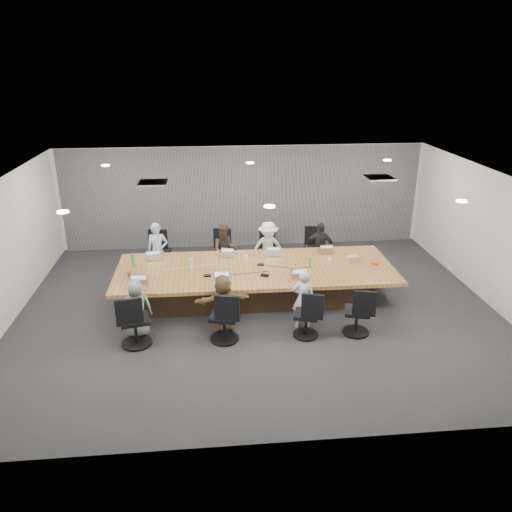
{
  "coord_description": "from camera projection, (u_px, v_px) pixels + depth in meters",
  "views": [
    {
      "loc": [
        -0.96,
        -9.42,
        4.96
      ],
      "look_at": [
        0.0,
        0.4,
        1.05
      ],
      "focal_mm": 35.0,
      "sensor_mm": 36.0,
      "label": 1
    }
  ],
  "objects": [
    {
      "name": "chair_7",
      "position": [
        357.0,
        315.0,
        9.53
      ],
      "size": [
        0.66,
        0.66,
        0.8
      ],
      "primitive_type": null,
      "rotation": [
        0.0,
        0.0,
        -0.26
      ],
      "color": "black",
      "rests_on": "ground"
    },
    {
      "name": "laptop_5",
      "position": [
        222.0,
        284.0,
        10.01
      ],
      "size": [
        0.34,
        0.23,
        0.02
      ],
      "primitive_type": "cube",
      "rotation": [
        0.0,
        0.0,
        0.01
      ],
      "color": "#B2B2B7",
      "rests_on": "conference_table"
    },
    {
      "name": "cup_white_near",
      "position": [
        330.0,
        260.0,
        11.13
      ],
      "size": [
        0.09,
        0.09,
        0.09
      ],
      "primitive_type": "cylinder",
      "rotation": [
        0.0,
        0.0,
        0.29
      ],
      "color": "white",
      "rests_on": "conference_table"
    },
    {
      "name": "laptop_4",
      "position": [
        139.0,
        287.0,
        9.86
      ],
      "size": [
        0.37,
        0.28,
        0.02
      ],
      "primitive_type": "cube",
      "rotation": [
        0.0,
        0.0,
        -0.15
      ],
      "color": "#8C6647",
      "rests_on": "conference_table"
    },
    {
      "name": "laptop_2",
      "position": [
        271.0,
        253.0,
        11.6
      ],
      "size": [
        0.36,
        0.28,
        0.02
      ],
      "primitive_type": "cube",
      "rotation": [
        0.0,
        0.0,
        2.98
      ],
      "color": "#B2B2B7",
      "rests_on": "conference_table"
    },
    {
      "name": "chair_6",
      "position": [
        306.0,
        318.0,
        9.45
      ],
      "size": [
        0.64,
        0.64,
        0.76
      ],
      "primitive_type": null,
      "rotation": [
        0.0,
        0.0,
        -0.29
      ],
      "color": "black",
      "rests_on": "ground"
    },
    {
      "name": "person_3",
      "position": [
        319.0,
        248.0,
        12.26
      ],
      "size": [
        0.8,
        0.48,
        1.27
      ],
      "primitive_type": "imported",
      "rotation": [
        0.0,
        0.0,
        6.04
      ],
      "color": "black",
      "rests_on": "ground"
    },
    {
      "name": "person_1",
      "position": [
        225.0,
        250.0,
        12.05
      ],
      "size": [
        0.64,
        0.51,
        1.3
      ],
      "primitive_type": "imported",
      "rotation": [
        0.0,
        0.0,
        6.31
      ],
      "color": "#3A2F28",
      "rests_on": "ground"
    },
    {
      "name": "chair_3",
      "position": [
        316.0,
        251.0,
        12.67
      ],
      "size": [
        0.65,
        0.65,
        0.81
      ],
      "primitive_type": null,
      "rotation": [
        0.0,
        0.0,
        2.92
      ],
      "color": "black",
      "rests_on": "ground"
    },
    {
      "name": "chair_1",
      "position": [
        225.0,
        254.0,
        12.46
      ],
      "size": [
        0.66,
        0.66,
        0.83
      ],
      "primitive_type": null,
      "rotation": [
        0.0,
        0.0,
        2.94
      ],
      "color": "black",
      "rests_on": "ground"
    },
    {
      "name": "bottle_green_left",
      "position": [
        133.0,
        260.0,
        10.88
      ],
      "size": [
        0.09,
        0.09,
        0.28
      ],
      "primitive_type": "cylinder",
      "rotation": [
        0.0,
        0.0,
        -0.2
      ],
      "color": "#3A8E40",
      "rests_on": "conference_table"
    },
    {
      "name": "person_4",
      "position": [
        137.0,
        308.0,
        9.41
      ],
      "size": [
        0.61,
        0.45,
        1.16
      ],
      "primitive_type": "imported",
      "rotation": [
        0.0,
        0.0,
        3.29
      ],
      "color": "slate",
      "rests_on": "ground"
    },
    {
      "name": "floor",
      "position": [
        258.0,
        309.0,
        10.63
      ],
      "size": [
        10.0,
        8.0,
        0.0
      ],
      "primitive_type": "cube",
      "color": "#2C2C30",
      "rests_on": "ground"
    },
    {
      "name": "person_5",
      "position": [
        223.0,
        304.0,
        9.56
      ],
      "size": [
        1.13,
        0.51,
        1.18
      ],
      "primitive_type": "imported",
      "rotation": [
        0.0,
        0.0,
        3.29
      ],
      "color": "brown",
      "rests_on": "ground"
    },
    {
      "name": "conference_table",
      "position": [
        256.0,
        282.0,
        10.94
      ],
      "size": [
        6.0,
        2.2,
        0.74
      ],
      "color": "#3C281A",
      "rests_on": "ground"
    },
    {
      "name": "curtain",
      "position": [
        244.0,
        197.0,
        13.74
      ],
      "size": [
        9.8,
        0.04,
        2.8
      ],
      "primitive_type": "cube",
      "color": "slate",
      "rests_on": "ground"
    },
    {
      "name": "mug_brown",
      "position": [
        130.0,
        274.0,
        10.35
      ],
      "size": [
        0.11,
        0.11,
        0.11
      ],
      "primitive_type": "cylinder",
      "rotation": [
        0.0,
        0.0,
        -0.25
      ],
      "color": "brown",
      "rests_on": "conference_table"
    },
    {
      "name": "chair_5",
      "position": [
        224.0,
        320.0,
        9.29
      ],
      "size": [
        0.69,
        0.69,
        0.85
      ],
      "primitive_type": null,
      "rotation": [
        0.0,
        0.0,
        -0.24
      ],
      "color": "black",
      "rests_on": "ground"
    },
    {
      "name": "laptop_3",
      "position": [
        325.0,
        251.0,
        11.71
      ],
      "size": [
        0.31,
        0.22,
        0.02
      ],
      "primitive_type": "cube",
      "rotation": [
        0.0,
        0.0,
        3.12
      ],
      "color": "#8C6647",
      "rests_on": "conference_table"
    },
    {
      "name": "wall_front",
      "position": [
        289.0,
        356.0,
        6.41
      ],
      "size": [
        10.0,
        0.0,
        2.8
      ],
      "primitive_type": "cube",
      "rotation": [
        -1.57,
        0.0,
        0.0
      ],
      "color": "beige",
      "rests_on": "ground"
    },
    {
      "name": "person_2",
      "position": [
        268.0,
        248.0,
        12.14
      ],
      "size": [
        0.9,
        0.57,
        1.33
      ],
      "primitive_type": "imported",
      "rotation": [
        0.0,
        0.0,
        6.38
      ],
      "color": "silver",
      "rests_on": "ground"
    },
    {
      "name": "laptop_0",
      "position": [
        156.0,
        257.0,
        11.36
      ],
      "size": [
        0.36,
        0.27,
        0.02
      ],
      "primitive_type": "cube",
      "rotation": [
        0.0,
        0.0,
        3.3
      ],
      "color": "#B2B2B7",
      "rests_on": "conference_table"
    },
    {
      "name": "chair_4",
      "position": [
        135.0,
        323.0,
        9.14
      ],
      "size": [
        0.7,
        0.7,
        0.88
      ],
      "primitive_type": null,
      "rotation": [
        0.0,
        0.0,
        0.2
      ],
      "color": "black",
      "rests_on": "ground"
    },
    {
      "name": "mic_right",
      "position": [
        261.0,
        264.0,
        10.95
      ],
      "size": [
        0.16,
        0.13,
        0.03
      ],
      "primitive_type": "cube",
      "rotation": [
        0.0,
        0.0,
        -0.32
      ],
      "color": "black",
      "rests_on": "conference_table"
    },
    {
      "name": "stapler",
      "position": [
        265.0,
        275.0,
        10.36
      ],
      "size": [
        0.17,
        0.1,
        0.06
      ],
      "primitive_type": "cube",
      "rotation": [
        0.0,
        0.0,
        -0.37
      ],
      "color": "black",
      "rests_on": "conference_table"
    },
    {
      "name": "wall_left",
      "position": [
        2.0,
        256.0,
        9.66
      ],
      "size": [
        0.0,
        8.0,
        2.8
      ],
      "primitive_type": "cube",
      "rotation": [
        1.57,
        0.0,
        1.57
      ],
      "color": "beige",
      "rests_on": "ground"
    },
    {
      "name": "cup_white_far",
      "position": [
        246.0,
        258.0,
        11.22
      ],
      "size": [
        0.09,
        0.09,
        0.1
      ],
      "primitive_type": "cylinder",
      "rotation": [
        0.0,
        0.0,
        0.11
      ],
      "color": "white",
      "rests_on": "conference_table"
    },
    {
      "name": "snack_packet",
      "position": [
        375.0,
        263.0,
        11.01
      ],
      "size": [
        0.19,
        0.18,
        0.04
      ],
      "primitive_type": "cube",
      "rotation": [
        0.0,
        0.0,
        -0.71
      ],
      "color": "#D9461C",
      "rests_on": "conference_table"
    },
    {
      "name": "bottle_clear",
      "position": [
        191.0,
        264.0,
        10.69
      ],
      "size": [
        0.09,
        0.09,
        0.25
      ],
      "primitive_type": "cylinder",
      "rotation": [
        0.0,
        0.0,
        -0.22
      ],
      "color": "silver",
      "rests_on": "conference_table"
    },
    {
      "name": "chair_2",
      "position": [
        266.0,
        254.0,
        12.56
      ],
      "size": [
        0.62,
        0.62,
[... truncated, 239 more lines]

